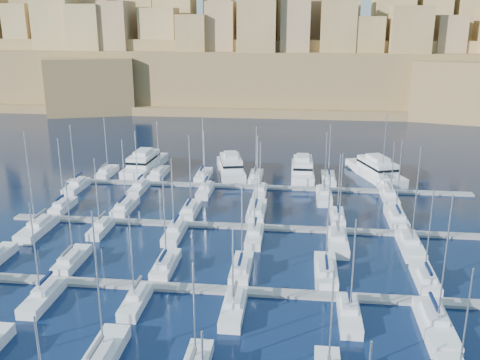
# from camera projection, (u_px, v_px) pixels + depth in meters

# --- Properties ---
(ground) EXTENTS (600.00, 600.00, 0.00)m
(ground) POSITION_uv_depth(u_px,v_px,m) (247.00, 253.00, 80.34)
(ground) COLOR black
(ground) RESTS_ON ground
(pontoon_mid_near) EXTENTS (84.00, 2.00, 0.40)m
(pontoon_mid_near) POSITION_uv_depth(u_px,v_px,m) (238.00, 291.00, 68.88)
(pontoon_mid_near) COLOR slate
(pontoon_mid_near) RESTS_ON ground
(pontoon_mid_far) EXTENTS (84.00, 2.00, 0.40)m
(pontoon_mid_far) POSITION_uv_depth(u_px,v_px,m) (253.00, 227.00, 89.77)
(pontoon_mid_far) COLOR slate
(pontoon_mid_far) RESTS_ON ground
(pontoon_far) EXTENTS (84.00, 2.00, 0.40)m
(pontoon_far) POSITION_uv_depth(u_px,v_px,m) (263.00, 187.00, 110.67)
(pontoon_far) COLOR slate
(pontoon_far) RESTS_ON ground
(sailboat_2) EXTENTS (2.97, 9.92, 16.72)m
(sailboat_2) POSITION_uv_depth(u_px,v_px,m) (102.00, 357.00, 54.68)
(sailboat_2) COLOR silver
(sailboat_2) RESTS_ON ground
(sailboat_13) EXTENTS (2.60, 8.66, 12.93)m
(sailboat_13) POSITION_uv_depth(u_px,v_px,m) (72.00, 260.00, 76.35)
(sailboat_13) COLOR silver
(sailboat_13) RESTS_ON ground
(sailboat_14) EXTENTS (2.61, 8.69, 14.97)m
(sailboat_14) POSITION_uv_depth(u_px,v_px,m) (166.00, 265.00, 74.86)
(sailboat_14) COLOR silver
(sailboat_14) RESTS_ON ground
(sailboat_15) EXTENTS (2.65, 8.84, 13.12)m
(sailboat_15) POSITION_uv_depth(u_px,v_px,m) (241.00, 269.00, 73.78)
(sailboat_15) COLOR silver
(sailboat_15) RESTS_ON ground
(sailboat_16) EXTENTS (2.97, 9.89, 14.81)m
(sailboat_16) POSITION_uv_depth(u_px,v_px,m) (326.00, 271.00, 73.01)
(sailboat_16) COLOR silver
(sailboat_16) RESTS_ON ground
(sailboat_17) EXTENTS (2.61, 8.71, 13.26)m
(sailboat_17) POSITION_uv_depth(u_px,v_px,m) (425.00, 278.00, 71.04)
(sailboat_17) COLOR silver
(sailboat_17) RESTS_ON ground
(sailboat_19) EXTENTS (2.57, 8.57, 13.62)m
(sailboat_19) POSITION_uv_depth(u_px,v_px,m) (43.00, 297.00, 66.39)
(sailboat_19) COLOR silver
(sailboat_19) RESTS_ON ground
(sailboat_20) EXTENTS (2.35, 7.83, 12.36)m
(sailboat_20) POSITION_uv_depth(u_px,v_px,m) (136.00, 301.00, 65.46)
(sailboat_20) COLOR silver
(sailboat_20) RESTS_ON ground
(sailboat_21) EXTENTS (2.59, 8.62, 11.48)m
(sailboat_21) POSITION_uv_depth(u_px,v_px,m) (234.00, 308.00, 63.78)
(sailboat_21) COLOR silver
(sailboat_21) RESTS_ON ground
(sailboat_22) EXTENTS (2.49, 8.31, 13.17)m
(sailboat_22) POSITION_uv_depth(u_px,v_px,m) (349.00, 315.00, 62.44)
(sailboat_22) COLOR silver
(sailboat_22) RESTS_ON ground
(sailboat_23) EXTENTS (3.21, 10.70, 16.80)m
(sailboat_23) POSITION_uv_depth(u_px,v_px,m) (435.00, 325.00, 60.28)
(sailboat_23) COLOR silver
(sailboat_23) RESTS_ON ground
(sailboat_24) EXTENTS (2.38, 7.92, 13.60)m
(sailboat_24) POSITION_uv_depth(u_px,v_px,m) (63.00, 206.00, 98.08)
(sailboat_24) COLOR silver
(sailboat_24) RESTS_ON ground
(sailboat_25) EXTENTS (2.77, 9.22, 13.50)m
(sailboat_25) POSITION_uv_depth(u_px,v_px,m) (125.00, 207.00, 97.43)
(sailboat_25) COLOR silver
(sailboat_25) RESTS_ON ground
(sailboat_26) EXTENTS (2.66, 8.88, 14.64)m
(sailboat_26) POSITION_uv_depth(u_px,v_px,m) (190.00, 210.00, 95.95)
(sailboat_26) COLOR silver
(sailboat_26) RESTS_ON ground
(sailboat_27) EXTENTS (3.06, 10.21, 14.76)m
(sailboat_27) POSITION_uv_depth(u_px,v_px,m) (257.00, 211.00, 95.28)
(sailboat_27) COLOR silver
(sailboat_27) RESTS_ON ground
(sailboat_28) EXTENTS (2.36, 7.88, 12.03)m
(sailboat_28) POSITION_uv_depth(u_px,v_px,m) (337.00, 217.00, 92.67)
(sailboat_28) COLOR silver
(sailboat_28) RESTS_ON ground
(sailboat_29) EXTENTS (2.95, 9.85, 14.69)m
(sailboat_29) POSITION_uv_depth(u_px,v_px,m) (396.00, 217.00, 92.47)
(sailboat_29) COLOR silver
(sailboat_29) RESTS_ON ground
(sailboat_30) EXTENTS (3.05, 10.16, 17.47)m
(sailboat_30) POSITION_uv_depth(u_px,v_px,m) (37.00, 228.00, 87.75)
(sailboat_30) COLOR silver
(sailboat_30) RESTS_ON ground
(sailboat_31) EXTENTS (2.28, 7.58, 13.07)m
(sailboat_31) POSITION_uv_depth(u_px,v_px,m) (101.00, 228.00, 87.85)
(sailboat_31) COLOR silver
(sailboat_31) RESTS_ON ground
(sailboat_32) EXTENTS (2.58, 8.59, 13.58)m
(sailboat_32) POSITION_uv_depth(u_px,v_px,m) (175.00, 233.00, 86.01)
(sailboat_32) COLOR silver
(sailboat_32) RESTS_ON ground
(sailboat_33) EXTENTS (2.52, 8.40, 12.58)m
(sailboat_33) POSITION_uv_depth(u_px,v_px,m) (255.00, 236.00, 84.71)
(sailboat_33) COLOR silver
(sailboat_33) RESTS_ON ground
(sailboat_34) EXTENTS (2.99, 9.97, 15.30)m
(sailboat_34) POSITION_uv_depth(u_px,v_px,m) (338.00, 242.00, 82.56)
(sailboat_34) COLOR silver
(sailboat_34) RESTS_ON ground
(sailboat_35) EXTENTS (3.01, 10.04, 16.55)m
(sailboat_35) POSITION_uv_depth(u_px,v_px,m) (410.00, 245.00, 81.33)
(sailboat_35) COLOR silver
(sailboat_35) RESTS_ON ground
(sailboat_36) EXTENTS (2.60, 8.67, 13.25)m
(sailboat_36) POSITION_uv_depth(u_px,v_px,m) (107.00, 172.00, 119.30)
(sailboat_36) COLOR silver
(sailboat_36) RESTS_ON ground
(sailboat_37) EXTENTS (2.78, 9.28, 12.66)m
(sailboat_37) POSITION_uv_depth(u_px,v_px,m) (158.00, 174.00, 118.31)
(sailboat_37) COLOR silver
(sailboat_37) RESTS_ON ground
(sailboat_38) EXTENTS (2.66, 8.88, 13.85)m
(sailboat_38) POSITION_uv_depth(u_px,v_px,m) (203.00, 175.00, 117.02)
(sailboat_38) COLOR silver
(sailboat_38) RESTS_ON ground
(sailboat_39) EXTENTS (2.69, 8.95, 11.98)m
(sailboat_39) POSITION_uv_depth(u_px,v_px,m) (256.00, 177.00, 115.81)
(sailboat_39) COLOR silver
(sailboat_39) RESTS_ON ground
(sailboat_40) EXTENTS (2.88, 9.61, 12.87)m
(sailboat_40) POSITION_uv_depth(u_px,v_px,m) (328.00, 179.00, 114.42)
(sailboat_40) COLOR silver
(sailboat_40) RESTS_ON ground
(sailboat_41) EXTENTS (2.83, 9.44, 15.10)m
(sailboat_41) POSITION_uv_depth(u_px,v_px,m) (382.00, 181.00, 113.11)
(sailboat_41) COLOR silver
(sailboat_41) RESTS_ON ground
(sailboat_42) EXTENTS (2.69, 8.98, 13.87)m
(sailboat_42) POSITION_uv_depth(u_px,v_px,m) (77.00, 186.00, 109.51)
(sailboat_42) COLOR silver
(sailboat_42) RESTS_ON ground
(sailboat_43) EXTENTS (2.55, 8.49, 12.98)m
(sailboat_43) POSITION_uv_depth(u_px,v_px,m) (139.00, 188.00, 108.33)
(sailboat_43) COLOR silver
(sailboat_43) RESTS_ON ground
(sailboat_44) EXTENTS (2.52, 8.40, 13.18)m
(sailboat_44) POSITION_uv_depth(u_px,v_px,m) (205.00, 190.00, 106.89)
(sailboat_44) COLOR silver
(sailboat_44) RESTS_ON ground
(sailboat_45) EXTENTS (2.45, 8.16, 11.34)m
(sailboat_45) POSITION_uv_depth(u_px,v_px,m) (260.00, 192.00, 105.81)
(sailboat_45) COLOR silver
(sailboat_45) RESTS_ON ground
(sailboat_46) EXTENTS (2.90, 9.67, 13.73)m
(sailboat_46) POSITION_uv_depth(u_px,v_px,m) (324.00, 196.00, 103.73)
(sailboat_46) COLOR silver
(sailboat_46) RESTS_ON ground
(sailboat_47) EXTENTS (2.62, 8.72, 12.24)m
(sailboat_47) POSITION_uv_depth(u_px,v_px,m) (389.00, 197.00, 102.82)
(sailboat_47) COLOR silver
(sailboat_47) RESTS_ON ground
(motor_yacht_a) EXTENTS (6.47, 18.46, 5.25)m
(motor_yacht_a) POSITION_uv_depth(u_px,v_px,m) (145.00, 163.00, 122.98)
(motor_yacht_a) COLOR silver
(motor_yacht_a) RESTS_ON ground
(motor_yacht_b) EXTENTS (8.70, 17.51, 5.25)m
(motor_yacht_b) POSITION_uv_depth(u_px,v_px,m) (231.00, 166.00, 120.17)
(motor_yacht_b) COLOR silver
(motor_yacht_b) RESTS_ON ground
(motor_yacht_c) EXTENTS (5.03, 16.11, 5.25)m
(motor_yacht_c) POSITION_uv_depth(u_px,v_px,m) (303.00, 169.00, 118.08)
(motor_yacht_c) COLOR silver
(motor_yacht_c) RESTS_ON ground
(motor_yacht_d) EXTENTS (11.76, 19.74, 5.25)m
(motor_yacht_d) POSITION_uv_depth(u_px,v_px,m) (376.00, 170.00, 117.67)
(motor_yacht_d) COLOR silver
(motor_yacht_d) RESTS_ON ground
(fortified_city) EXTENTS (460.00, 108.95, 59.52)m
(fortified_city) POSITION_uv_depth(u_px,v_px,m) (284.00, 64.00, 223.46)
(fortified_city) COLOR brown
(fortified_city) RESTS_ON ground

